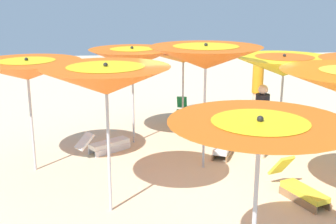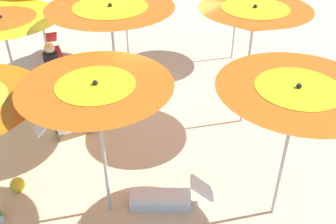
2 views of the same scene
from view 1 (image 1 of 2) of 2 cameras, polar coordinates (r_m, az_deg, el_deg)
name	(u,v)px [view 1 (image 1 of 2)]	position (r m, az deg, el deg)	size (l,w,h in m)	color
ground	(204,176)	(8.86, 4.75, -8.30)	(35.49, 35.49, 0.04)	beige
beach_umbrella_0	(259,137)	(4.61, 11.82, -3.16)	(1.92, 1.92, 2.31)	#B2B2B7
beach_umbrella_3	(106,80)	(6.82, -8.08, 4.16)	(2.01, 2.01, 2.49)	#B2B2B7
beach_umbrella_4	(206,57)	(8.61, 4.94, 7.15)	(2.22, 2.22, 2.58)	#B2B2B7
beach_umbrella_5	(284,66)	(10.07, 14.87, 5.83)	(2.21, 2.21, 2.22)	#B2B2B7
beach_umbrella_6	(27,70)	(8.92, -17.91, 5.24)	(2.10, 2.10, 2.32)	#B2B2B7
beach_umbrella_7	(132,58)	(10.21, -4.70, 7.04)	(2.00, 2.00, 2.34)	#B2B2B7
beach_umbrella_8	(183,56)	(11.47, 2.01, 7.30)	(2.16, 2.16, 2.15)	#B2B2B7
lounger_0	(181,114)	(12.37, 1.67, -0.31)	(0.54, 1.32, 0.62)	silver
lounger_1	(106,144)	(10.07, -8.11, -4.17)	(1.24, 1.02, 0.55)	silver
lounger_3	(300,188)	(8.11, 16.83, -9.46)	(0.75, 1.31, 0.67)	olive
lounger_4	(224,145)	(9.94, 7.34, -4.28)	(0.79, 1.26, 0.62)	olive
beachgoer_0	(257,88)	(12.23, 11.58, 3.05)	(0.30, 0.30, 1.87)	beige
beachgoer_1	(261,120)	(9.65, 12.09, -1.08)	(0.30, 0.30, 1.64)	beige
beach_ball	(191,128)	(11.38, 3.08, -2.11)	(0.25, 0.25, 0.25)	yellow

